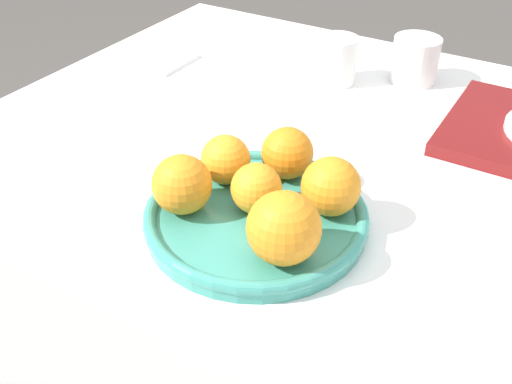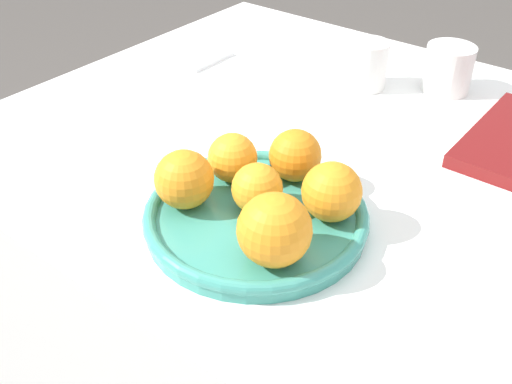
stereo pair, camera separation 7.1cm
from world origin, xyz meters
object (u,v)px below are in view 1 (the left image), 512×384
at_px(orange_3, 287,153).
at_px(orange_5, 331,186).
at_px(cup_0, 415,60).
at_px(napkin, 157,58).
at_px(fruit_platter, 256,216).
at_px(orange_2, 182,184).
at_px(cup_1, 337,60).
at_px(orange_0, 256,188).
at_px(orange_4, 225,160).
at_px(orange_1, 284,228).

distance_m(orange_3, orange_5, 0.09).
distance_m(cup_0, napkin, 0.48).
relative_size(fruit_platter, orange_2, 3.77).
relative_size(orange_2, cup_1, 0.89).
distance_m(orange_3, cup_0, 0.41).
bearing_deg(orange_0, orange_2, -149.31).
bearing_deg(orange_3, orange_4, -140.11).
bearing_deg(orange_0, cup_0, 86.44).
relative_size(fruit_platter, orange_5, 3.81).
distance_m(orange_1, orange_2, 0.15).
distance_m(orange_1, orange_4, 0.17).
bearing_deg(orange_4, napkin, 140.18).
xyz_separation_m(fruit_platter, orange_4, (-0.07, 0.04, 0.04)).
relative_size(orange_0, orange_5, 0.86).
bearing_deg(orange_1, orange_0, 139.47).
bearing_deg(orange_2, orange_3, 60.98).
bearing_deg(orange_5, napkin, 150.14).
relative_size(orange_3, orange_4, 1.06).
relative_size(fruit_platter, napkin, 2.15).
relative_size(fruit_platter, cup_0, 3.34).
distance_m(orange_1, napkin, 0.63).
height_order(orange_5, cup_0, orange_5).
height_order(orange_0, orange_1, orange_1).
xyz_separation_m(cup_0, cup_1, (-0.12, -0.07, 0.00)).
xyz_separation_m(orange_1, orange_4, (-0.14, 0.09, -0.01)).
bearing_deg(orange_5, orange_1, -94.00).
distance_m(orange_0, napkin, 0.54).
bearing_deg(cup_0, orange_0, -93.56).
bearing_deg(orange_1, orange_3, 117.14).
relative_size(orange_4, orange_5, 0.90).
distance_m(fruit_platter, napkin, 0.54).
distance_m(fruit_platter, cup_1, 0.44).
bearing_deg(cup_1, fruit_platter, -78.08).
bearing_deg(fruit_platter, napkin, 141.64).
xyz_separation_m(orange_0, orange_2, (-0.08, -0.05, 0.01)).
relative_size(fruit_platter, orange_3, 4.01).
bearing_deg(cup_0, orange_4, -101.90).
relative_size(orange_0, orange_2, 0.85).
bearing_deg(orange_2, orange_4, 82.49).
distance_m(fruit_platter, orange_0, 0.04).
bearing_deg(orange_1, cup_0, 94.11).
distance_m(orange_3, napkin, 0.49).
distance_m(orange_2, cup_1, 0.46).
bearing_deg(orange_1, napkin, 141.61).
distance_m(orange_0, cup_1, 0.43).
bearing_deg(orange_4, fruit_platter, -29.89).
relative_size(orange_1, cup_1, 1.00).
distance_m(orange_2, orange_3, 0.15).
height_order(cup_0, cup_1, cup_1).
bearing_deg(orange_0, orange_1, -40.53).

